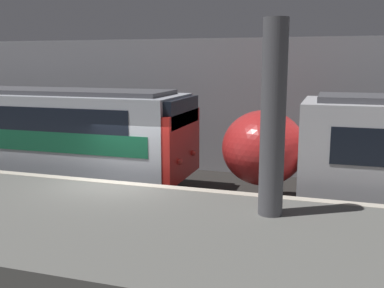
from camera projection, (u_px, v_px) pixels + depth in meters
ground_plane at (119, 220)px, 12.32m from camera, size 120.00×120.00×0.00m
platform at (65, 236)px, 9.79m from camera, size 40.00×5.19×1.12m
station_rear_barrier at (190, 105)px, 17.73m from camera, size 50.00×0.15×5.15m
support_pillar_near at (273, 119)px, 9.16m from camera, size 0.51×0.51×4.04m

